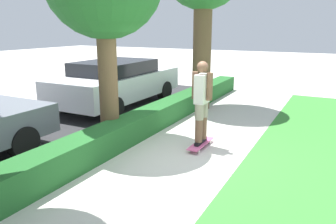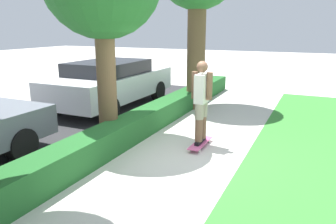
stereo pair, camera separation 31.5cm
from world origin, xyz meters
The scene contains 6 objects.
ground_plane centered at (0.00, 0.00, 0.00)m, with size 60.00×60.00×0.00m, color beige.
street_asphalt centered at (0.00, 4.20, 0.00)m, with size 14.75×5.00×0.01m.
hedge_row centered at (0.00, 1.60, 0.27)m, with size 14.75×0.60×0.54m.
skateboard centered at (0.59, 0.00, 0.08)m, with size 0.96×0.24×0.10m.
skater_person centered at (0.59, 0.00, 1.02)m, with size 0.51×0.45×1.74m.
parked_car_middle centered at (2.87, 3.81, 0.79)m, with size 4.74×2.07×1.47m.
Camera 2 is at (-5.70, -2.15, 2.49)m, focal length 35.00 mm.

